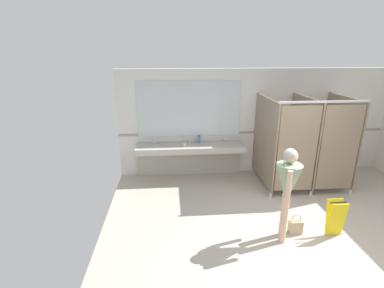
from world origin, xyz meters
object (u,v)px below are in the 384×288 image
(person_standing, at_px, (288,184))
(handbag, at_px, (296,227))
(soap_dispenser, at_px, (199,139))
(paper_cup, at_px, (185,145))
(wet_floor_sign, at_px, (336,218))

(person_standing, distance_m, handbag, 0.92)
(soap_dispenser, xyz_separation_m, paper_cup, (-0.37, -0.25, -0.04))
(paper_cup, bearing_deg, handbag, -52.78)
(person_standing, bearing_deg, handbag, 22.18)
(paper_cup, xyz_separation_m, wet_floor_sign, (2.39, -2.43, -0.56))
(soap_dispenser, relative_size, paper_cup, 2.36)
(handbag, bearing_deg, person_standing, -157.82)
(soap_dispenser, relative_size, wet_floor_sign, 0.31)
(person_standing, distance_m, paper_cup, 2.86)
(handbag, xyz_separation_m, wet_floor_sign, (0.63, -0.10, 0.20))
(paper_cup, relative_size, wet_floor_sign, 0.13)
(paper_cup, bearing_deg, soap_dispenser, 34.56)
(soap_dispenser, bearing_deg, paper_cup, -145.44)
(soap_dispenser, bearing_deg, wet_floor_sign, -52.88)
(wet_floor_sign, bearing_deg, soap_dispenser, 127.12)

